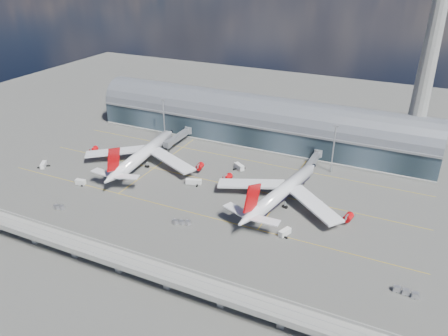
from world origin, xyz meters
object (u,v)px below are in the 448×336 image
at_px(service_truck_3, 285,232).
at_px(service_truck_4, 319,207).
at_px(control_tower, 427,67).
at_px(cargo_train_2, 406,292).
at_px(service_truck_5, 239,167).
at_px(cargo_train_1, 181,222).
at_px(airliner_right, 282,193).
at_px(floodlight_mast_right, 333,148).
at_px(cargo_train_0, 59,207).
at_px(service_truck_1, 81,182).
at_px(service_truck_2, 194,182).
at_px(service_truck_0, 43,165).
at_px(airliner_left, 142,155).
at_px(floodlight_mast_left, 164,119).

bearing_deg(service_truck_3, service_truck_4, 94.41).
height_order(control_tower, cargo_train_2, control_tower).
bearing_deg(service_truck_5, cargo_train_1, -147.21).
xyz_separation_m(service_truck_4, cargo_train_2, (38.95, -39.74, -0.62)).
height_order(airliner_right, cargo_train_2, airliner_right).
distance_m(floodlight_mast_right, cargo_train_1, 88.22).
xyz_separation_m(service_truck_4, cargo_train_0, (-104.04, -47.63, -0.70)).
distance_m(airliner_right, cargo_train_0, 98.59).
relative_size(airliner_right, cargo_train_1, 8.49).
xyz_separation_m(service_truck_1, service_truck_2, (49.51, 23.82, 0.01)).
xyz_separation_m(service_truck_2, cargo_train_2, (100.22, -37.30, -0.46)).
bearing_deg(service_truck_0, cargo_train_0, -69.10).
bearing_deg(service_truck_4, control_tower, 52.20).
relative_size(service_truck_4, cargo_train_0, 1.12).
relative_size(floodlight_mast_right, airliner_left, 0.37).
relative_size(service_truck_1, service_truck_5, 0.77).
bearing_deg(control_tower, service_truck_3, -112.86).
relative_size(service_truck_5, cargo_train_1, 0.83).
bearing_deg(floodlight_mast_right, cargo_train_0, -138.96).
xyz_separation_m(floodlight_mast_right, airliner_left, (-92.09, -34.47, -7.52)).
bearing_deg(service_truck_0, airliner_right, -24.28).
distance_m(cargo_train_1, cargo_train_2, 88.23).
distance_m(service_truck_4, cargo_train_2, 55.65).
relative_size(service_truck_1, cargo_train_0, 0.97).
bearing_deg(service_truck_2, service_truck_3, -131.07).
height_order(floodlight_mast_left, cargo_train_1, floodlight_mast_left).
xyz_separation_m(service_truck_0, service_truck_5, (94.15, 41.41, 0.19)).
distance_m(service_truck_0, service_truck_2, 82.36).
distance_m(service_truck_2, service_truck_5, 27.90).
bearing_deg(service_truck_0, control_tower, -5.72).
distance_m(service_truck_0, service_truck_1, 31.81).
xyz_separation_m(floodlight_mast_right, service_truck_0, (-137.96, -59.02, -12.25)).
bearing_deg(floodlight_mast_left, control_tower, 11.72).
distance_m(service_truck_2, service_truck_4, 61.32).
relative_size(floodlight_mast_left, service_truck_5, 3.88).
relative_size(airliner_right, service_truck_1, 13.18).
bearing_deg(control_tower, cargo_train_0, -139.56).
bearing_deg(service_truck_1, service_truck_4, -82.94).
bearing_deg(cargo_train_0, control_tower, -39.09).
bearing_deg(service_truck_0, service_truck_1, -44.77).
bearing_deg(service_truck_4, airliner_right, 172.25).
bearing_deg(control_tower, cargo_train_2, -85.82).
distance_m(control_tower, floodlight_mast_right, 58.76).
distance_m(service_truck_1, service_truck_5, 79.39).
xyz_separation_m(floodlight_mast_left, airliner_left, (7.91, -34.47, -7.52)).
distance_m(floodlight_mast_right, service_truck_3, 65.38).
bearing_deg(service_truck_2, cargo_train_2, -129.04).
bearing_deg(cargo_train_2, service_truck_2, 62.83).
height_order(control_tower, service_truck_5, control_tower).
xyz_separation_m(service_truck_5, cargo_train_1, (-1.45, -57.04, -0.66)).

